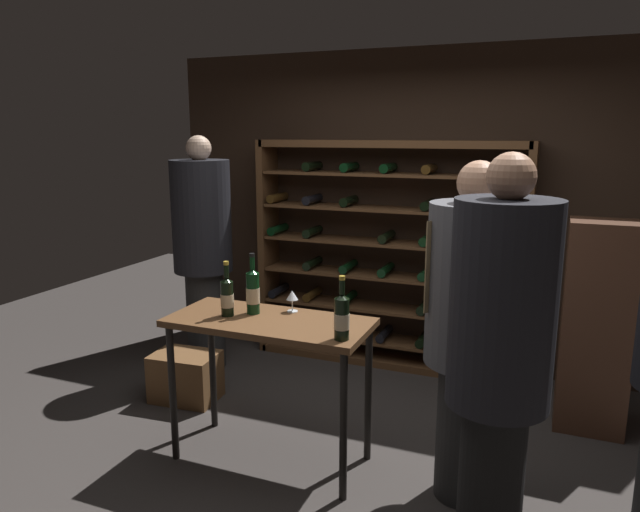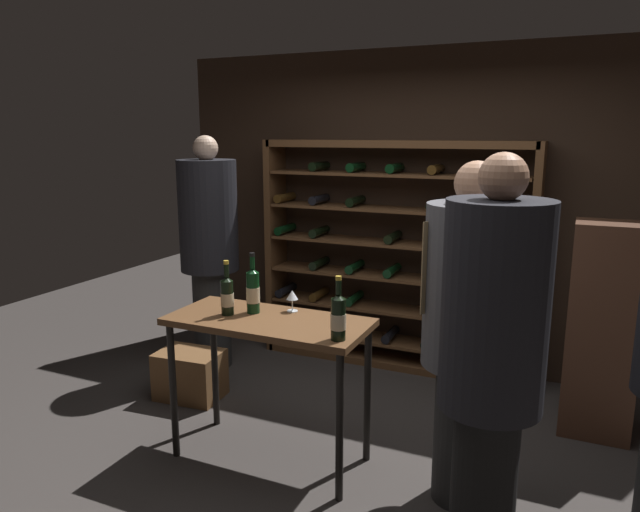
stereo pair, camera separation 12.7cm
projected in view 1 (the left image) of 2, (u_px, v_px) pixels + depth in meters
The scene contains 13 objects.
ground_plane at pixel (343, 466), 3.56m from camera, with size 9.79×9.79×0.00m, color #383330.
back_wall at pixel (419, 210), 4.99m from camera, with size 4.51×0.10×2.68m, color #332319.
wine_rack at pixel (387, 257), 4.97m from camera, with size 2.31×0.32×1.93m.
tasting_table at pixel (269, 337), 3.48m from camera, with size 1.21×0.55×0.91m.
person_bystander_red_print at pixel (499, 353), 2.51m from camera, with size 0.44×0.44×1.92m.
person_guest_plum_blouse at pixel (203, 243), 4.86m from camera, with size 0.49×0.49×1.97m.
person_bystander_dark_jacket at pixel (471, 322), 3.07m from camera, with size 0.49×0.49×1.86m.
wine_crate at pixel (186, 376), 4.42m from camera, with size 0.48×0.34×0.36m, color brown.
display_cabinet at pixel (596, 327), 3.89m from camera, with size 0.44×0.36×1.44m, color #4C2D1E.
wine_bottle_green_slim at pixel (227, 296), 3.50m from camera, with size 0.08×0.08×0.34m.
wine_bottle_red_label at pixel (342, 317), 3.09m from camera, with size 0.08×0.08×0.35m.
wine_bottle_black_capsule at pixel (253, 291), 3.54m from camera, with size 0.08×0.08×0.38m.
wine_glass_stemmed_right at pixel (292, 296), 3.58m from camera, with size 0.07×0.07×0.13m.
Camera 1 is at (1.08, -3.03, 1.99)m, focal length 32.73 mm.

